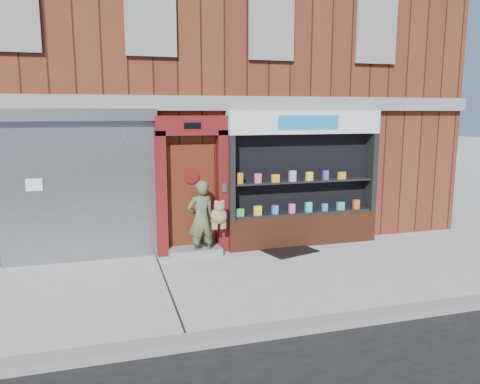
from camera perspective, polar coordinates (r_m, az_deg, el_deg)
name	(u,v)px	position (r m, az deg, el deg)	size (l,w,h in m)	color
ground	(253,278)	(8.61, 1.65, -10.46)	(80.00, 80.00, 0.00)	#9E9E99
curb	(302,327)	(6.74, 7.55, -15.98)	(60.00, 0.30, 0.12)	gray
building	(190,76)	(13.94, -6.14, 13.92)	(12.00, 8.16, 8.00)	#5D2515
shutter_bay	(78,177)	(9.70, -19.13, 1.77)	(3.10, 0.30, 3.04)	gray
red_door_bay	(192,185)	(9.82, -5.84, 0.81)	(1.52, 0.58, 2.90)	#5C0F10
pharmacy_bay	(303,185)	(10.53, 7.69, 0.91)	(3.50, 0.41, 3.00)	#632B17
woman	(204,218)	(9.65, -4.46, -3.21)	(0.82, 0.55, 1.60)	#535B3C
doormat	(290,251)	(10.23, 6.11, -7.14)	(1.04, 0.73, 0.03)	black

